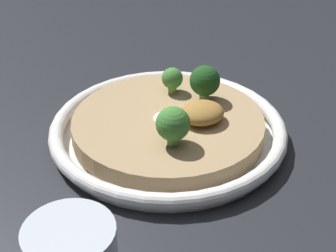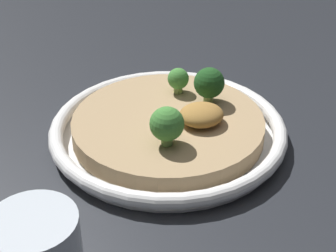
{
  "view_description": "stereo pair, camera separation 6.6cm",
  "coord_description": "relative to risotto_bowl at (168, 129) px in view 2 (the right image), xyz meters",
  "views": [
    {
      "loc": [
        0.23,
        0.51,
        0.38
      ],
      "look_at": [
        0.0,
        0.0,
        0.02
      ],
      "focal_mm": 55.0,
      "sensor_mm": 36.0,
      "label": 1
    },
    {
      "loc": [
        0.17,
        0.53,
        0.38
      ],
      "look_at": [
        0.0,
        0.0,
        0.02
      ],
      "focal_mm": 55.0,
      "sensor_mm": 36.0,
      "label": 2
    }
  ],
  "objects": [
    {
      "name": "risotto_bowl",
      "position": [
        0.0,
        0.0,
        0.0
      ],
      "size": [
        0.3,
        0.3,
        0.03
      ],
      "color": "white",
      "rests_on": "ground_plane"
    },
    {
      "name": "broccoli_back",
      "position": [
        0.02,
        0.06,
        0.04
      ],
      "size": [
        0.04,
        0.04,
        0.05
      ],
      "color": "#668E47",
      "rests_on": "risotto_bowl"
    },
    {
      "name": "cheese_sprinkle",
      "position": [
        0.0,
        -0.0,
        0.02
      ],
      "size": [
        0.04,
        0.04,
        0.01
      ],
      "color": "white",
      "rests_on": "risotto_bowl"
    },
    {
      "name": "broccoli_front",
      "position": [
        -0.03,
        -0.06,
        0.04
      ],
      "size": [
        0.03,
        0.03,
        0.04
      ],
      "color": "#84A856",
      "rests_on": "risotto_bowl"
    },
    {
      "name": "crispy_onion_garnish",
      "position": [
        -0.04,
        0.02,
        0.03
      ],
      "size": [
        0.06,
        0.05,
        0.02
      ],
      "color": "#A37538",
      "rests_on": "risotto_bowl"
    },
    {
      "name": "broccoli_left",
      "position": [
        -0.06,
        -0.02,
        0.04
      ],
      "size": [
        0.04,
        0.04,
        0.05
      ],
      "color": "#84A856",
      "rests_on": "risotto_bowl"
    },
    {
      "name": "ground_plane",
      "position": [
        0.0,
        0.0,
        -0.02
      ],
      "size": [
        6.0,
        6.0,
        0.0
      ],
      "primitive_type": "plane",
      "color": "#23262B"
    }
  ]
}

